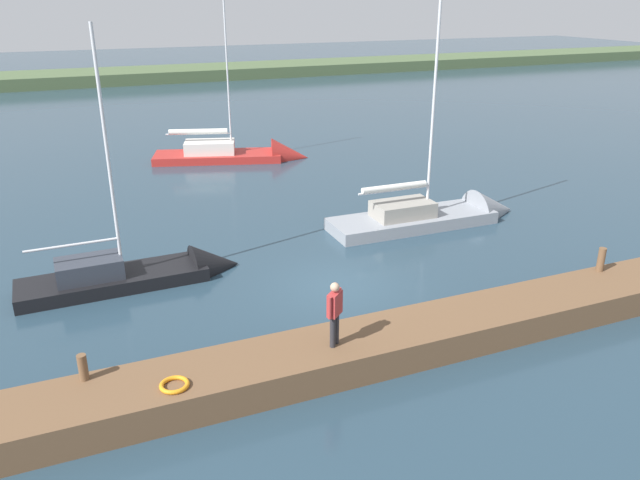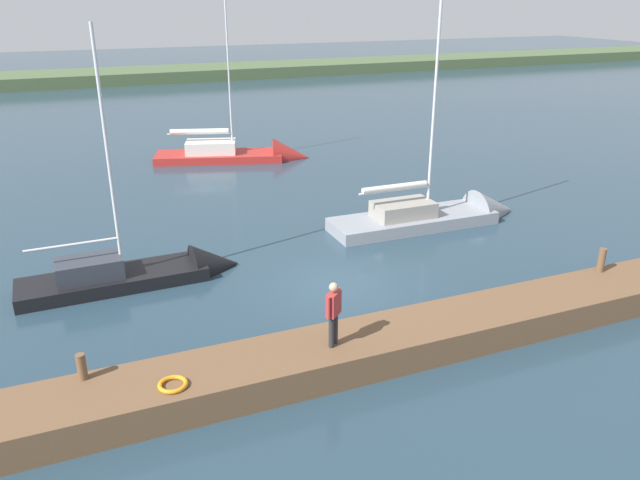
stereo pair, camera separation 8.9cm
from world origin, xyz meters
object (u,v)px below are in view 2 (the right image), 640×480
at_px(mooring_post_far, 82,367).
at_px(sailboat_far_right, 148,275).
at_px(mooring_post_near, 601,260).
at_px(sailboat_near_dock, 247,157).
at_px(sailboat_outer_mooring, 444,217).
at_px(life_ring_buoy, 173,384).
at_px(person_on_dock, 333,310).

height_order(mooring_post_far, sailboat_far_right, sailboat_far_right).
distance_m(mooring_post_near, mooring_post_far, 15.10).
distance_m(mooring_post_near, sailboat_far_right, 14.39).
bearing_deg(sailboat_near_dock, sailboat_outer_mooring, -53.85).
bearing_deg(sailboat_near_dock, mooring_post_near, -58.72).
xyz_separation_m(mooring_post_far, sailboat_outer_mooring, (-14.40, -7.54, -0.90)).
relative_size(mooring_post_far, sailboat_far_right, 0.07).
xyz_separation_m(sailboat_outer_mooring, sailboat_far_right, (12.13, 1.11, -0.03)).
xyz_separation_m(mooring_post_far, life_ring_buoy, (-1.79, 1.06, -0.26)).
height_order(sailboat_outer_mooring, person_on_dock, sailboat_outer_mooring).
relative_size(sailboat_outer_mooring, person_on_dock, 6.19).
xyz_separation_m(mooring_post_near, person_on_dock, (9.37, 0.82, 0.59)).
height_order(mooring_post_far, sailboat_near_dock, sailboat_near_dock).
distance_m(sailboat_near_dock, person_on_dock, 21.98).
height_order(life_ring_buoy, person_on_dock, person_on_dock).
relative_size(mooring_post_near, sailboat_near_dock, 0.08).
height_order(mooring_post_near, person_on_dock, person_on_dock).
distance_m(sailboat_outer_mooring, sailboat_far_right, 12.18).
bearing_deg(person_on_dock, sailboat_outer_mooring, 92.79).
height_order(sailboat_outer_mooring, sailboat_far_right, sailboat_outer_mooring).
bearing_deg(sailboat_near_dock, life_ring_buoy, -93.24).
distance_m(mooring_post_near, person_on_dock, 9.43).
bearing_deg(life_ring_buoy, sailboat_near_dock, -110.19).
bearing_deg(sailboat_far_right, person_on_dock, -65.98).
relative_size(mooring_post_far, sailboat_near_dock, 0.06).
bearing_deg(person_on_dock, life_ring_buoy, -127.59).
height_order(mooring_post_near, mooring_post_far, mooring_post_near).
relative_size(mooring_post_far, sailboat_outer_mooring, 0.06).
xyz_separation_m(life_ring_buoy, sailboat_far_right, (-0.47, -7.50, -0.67)).
xyz_separation_m(sailboat_near_dock, person_on_dock, (4.07, 21.54, 1.62)).
distance_m(mooring_post_near, sailboat_outer_mooring, 7.64).
relative_size(mooring_post_near, life_ring_buoy, 1.14).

